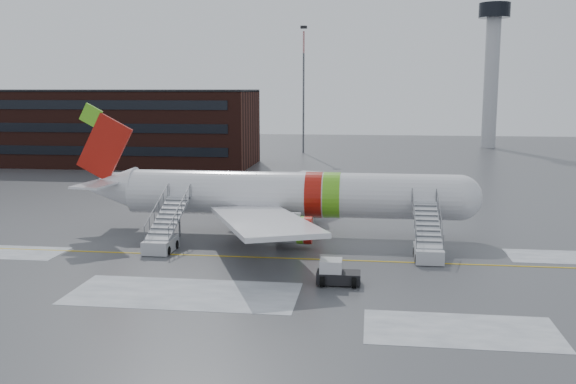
# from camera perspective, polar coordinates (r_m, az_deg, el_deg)

# --- Properties ---
(ground) EXTENTS (260.00, 260.00, 0.00)m
(ground) POSITION_cam_1_polar(r_m,az_deg,el_deg) (48.42, 1.03, -5.65)
(ground) COLOR #494C4F
(ground) RESTS_ON ground
(airliner) EXTENTS (35.03, 32.97, 11.18)m
(airliner) POSITION_cam_1_polar(r_m,az_deg,el_deg) (54.80, -0.72, -0.25)
(airliner) COLOR white
(airliner) RESTS_ON ground
(airstair_fwd) EXTENTS (2.05, 7.70, 3.48)m
(airstair_fwd) POSITION_cam_1_polar(r_m,az_deg,el_deg) (48.51, 12.32, -4.54)
(airstair_fwd) COLOR #B8BBC0
(airstair_fwd) RESTS_ON ground
(airstair_aft) EXTENTS (2.05, 7.70, 3.48)m
(airstair_aft) POSITION_cam_1_polar(r_m,az_deg,el_deg) (50.87, -11.01, -3.86)
(airstair_aft) COLOR #B1B3B9
(airstair_aft) RESTS_ON ground
(pushback_tug) EXTENTS (2.81, 2.13, 1.60)m
(pushback_tug) POSITION_cam_1_polar(r_m,az_deg,el_deg) (41.44, 4.27, -7.22)
(pushback_tug) COLOR black
(pushback_tug) RESTS_ON ground
(terminal_building) EXTENTS (62.00, 16.11, 12.30)m
(terminal_building) POSITION_cam_1_polar(r_m,az_deg,el_deg) (113.41, -18.95, 5.53)
(terminal_building) COLOR #3F1E16
(terminal_building) RESTS_ON ground
(control_tower) EXTENTS (6.40, 6.40, 30.00)m
(control_tower) POSITION_cam_1_polar(r_m,az_deg,el_deg) (143.83, 17.69, 11.26)
(control_tower) COLOR #B2B5BA
(control_tower) RESTS_ON ground
(light_mast_far_n) EXTENTS (1.20, 1.20, 24.25)m
(light_mast_far_n) POSITION_cam_1_polar(r_m,az_deg,el_deg) (125.24, 1.39, 9.80)
(light_mast_far_n) COLOR #595B60
(light_mast_far_n) RESTS_ON ground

